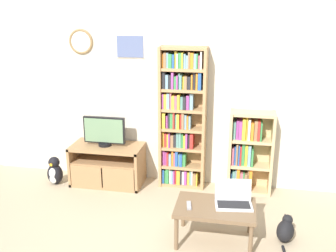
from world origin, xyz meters
TOP-DOWN VIEW (x-y plane):
  - wall_back at (-0.01, 1.94)m, footprint 5.73×0.09m
  - tv_stand at (-1.00, 1.62)m, footprint 0.97×0.50m
  - television at (-1.03, 1.63)m, footprint 0.57×0.18m
  - bookshelf_tall at (-0.00, 1.78)m, footprint 0.61×0.26m
  - bookshelf_short at (0.89, 1.77)m, footprint 0.57×0.29m
  - coffee_table at (0.56, 0.50)m, footprint 0.82×0.54m
  - laptop at (0.74, 0.57)m, footprint 0.41×0.31m
  - remote_near_laptop at (0.30, 0.44)m, footprint 0.07×0.17m
  - cat at (1.30, 0.65)m, footprint 0.25×0.50m
  - penguin_figurine at (-1.72, 1.46)m, footprint 0.22×0.19m

SIDE VIEW (x-z plane):
  - cat at x=1.30m, z-range -0.02..0.27m
  - penguin_figurine at x=-1.72m, z-range -0.02..0.38m
  - tv_stand at x=-1.00m, z-range 0.00..0.56m
  - coffee_table at x=0.56m, z-range 0.16..0.57m
  - remote_near_laptop at x=0.30m, z-range 0.41..0.43m
  - laptop at x=0.74m, z-range 0.35..0.59m
  - bookshelf_short at x=0.89m, z-range 0.00..1.09m
  - television at x=-1.03m, z-range 0.55..0.96m
  - bookshelf_tall at x=0.00m, z-range 0.01..1.90m
  - wall_back at x=-0.01m, z-range 0.01..2.61m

